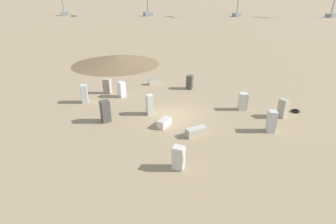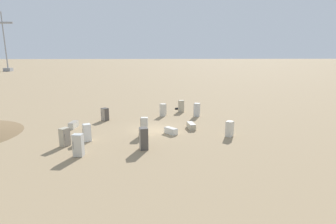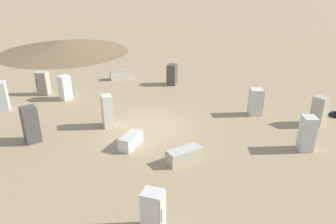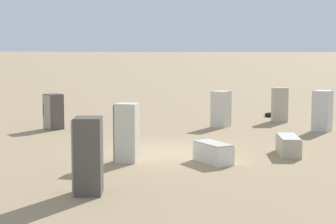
{
  "view_description": "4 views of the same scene",
  "coord_description": "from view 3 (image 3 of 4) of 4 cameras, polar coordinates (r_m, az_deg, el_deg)",
  "views": [
    {
      "loc": [
        -19.66,
        8.53,
        10.06
      ],
      "look_at": [
        -0.96,
        1.08,
        0.91
      ],
      "focal_mm": 28.0,
      "sensor_mm": 36.0,
      "label": 1
    },
    {
      "loc": [
        0.35,
        27.33,
        7.92
      ],
      "look_at": [
        -1.38,
        0.31,
        1.99
      ],
      "focal_mm": 28.0,
      "sensor_mm": 36.0,
      "label": 2
    },
    {
      "loc": [
        -15.22,
        6.17,
        8.1
      ],
      "look_at": [
        -0.15,
        -1.07,
        0.77
      ],
      "focal_mm": 35.0,
      "sensor_mm": 36.0,
      "label": 3
    },
    {
      "loc": [
        -3.24,
        18.91,
        3.57
      ],
      "look_at": [
        0.27,
        -0.68,
        1.29
      ],
      "focal_mm": 60.0,
      "sensor_mm": 36.0,
      "label": 4
    }
  ],
  "objects": [
    {
      "name": "discarded_fridge_3",
      "position": [
        26.52,
        -8.33,
        6.41
      ],
      "size": [
        0.75,
        1.62,
        0.69
      ],
      "rotation": [
        0.0,
        0.0,
        3.04
      ],
      "color": "beige",
      "rests_on": "ground_plane"
    },
    {
      "name": "discarded_fridge_2",
      "position": [
        23.0,
        -17.53,
        4.07
      ],
      "size": [
        0.88,
        0.85,
        1.63
      ],
      "rotation": [
        0.0,
        0.0,
        5.14
      ],
      "color": "white",
      "rests_on": "ground_plane"
    },
    {
      "name": "discarded_fridge_10",
      "position": [
        24.89,
        0.7,
        6.55
      ],
      "size": [
        1.01,
        1.0,
        1.55
      ],
      "rotation": [
        0.0,
        0.0,
        5.52
      ],
      "color": "#4C4742",
      "rests_on": "ground_plane"
    },
    {
      "name": "ground_plane",
      "position": [
        18.32,
        -3.23,
        -2.62
      ],
      "size": [
        1000.0,
        1000.0,
        0.0
      ],
      "primitive_type": "plane",
      "color": "#9E8460"
    },
    {
      "name": "discarded_fridge_11",
      "position": [
        11.27,
        -2.6,
        -16.91
      ],
      "size": [
        0.91,
        0.91,
        1.55
      ],
      "rotation": [
        0.0,
        0.0,
        2.37
      ],
      "color": "beige",
      "rests_on": "ground_plane"
    },
    {
      "name": "discarded_fridge_1",
      "position": [
        17.79,
        -22.83,
        -2.02
      ],
      "size": [
        0.81,
        0.84,
        1.9
      ],
      "rotation": [
        0.0,
        0.0,
        4.91
      ],
      "color": "#4C4742",
      "rests_on": "ground_plane"
    },
    {
      "name": "discarded_fridge_12",
      "position": [
        22.62,
        -26.95,
        2.48
      ],
      "size": [
        0.83,
        0.72,
        1.82
      ],
      "rotation": [
        0.0,
        0.0,
        6.14
      ],
      "color": "silver",
      "rests_on": "ground_plane"
    },
    {
      "name": "discarded_fridge_4",
      "position": [
        15.05,
        2.83,
        -7.5
      ],
      "size": [
        0.82,
        1.74,
        0.64
      ],
      "rotation": [
        0.0,
        0.0,
        0.12
      ],
      "color": "#B2A88E",
      "rests_on": "ground_plane"
    },
    {
      "name": "discarded_fridge_7",
      "position": [
        24.45,
        -20.96,
        4.72
      ],
      "size": [
        0.93,
        0.97,
        1.62
      ],
      "rotation": [
        0.0,
        0.0,
        1.01
      ],
      "color": "#B2A88E",
      "rests_on": "ground_plane"
    },
    {
      "name": "discarded_fridge_5",
      "position": [
        16.33,
        -6.52,
        -4.97
      ],
      "size": [
        1.38,
        1.49,
        0.63
      ],
      "rotation": [
        0.0,
        0.0,
        0.69
      ],
      "color": "silver",
      "rests_on": "ground_plane"
    },
    {
      "name": "discarded_fridge_6",
      "position": [
        20.23,
        15.02,
        1.71
      ],
      "size": [
        0.92,
        0.93,
        1.63
      ],
      "rotation": [
        0.0,
        0.0,
        2.77
      ],
      "color": "beige",
      "rests_on": "ground_plane"
    },
    {
      "name": "scrap_tire",
      "position": [
        22.03,
        27.2,
        -0.4
      ],
      "size": [
        0.76,
        0.76,
        0.19
      ],
      "color": "black",
      "rests_on": "ground_plane"
    },
    {
      "name": "discarded_fridge_9",
      "position": [
        17.04,
        23.04,
        -3.45
      ],
      "size": [
        0.92,
        0.87,
        1.75
      ],
      "rotation": [
        0.0,
        0.0,
        4.25
      ],
      "color": "silver",
      "rests_on": "ground_plane"
    },
    {
      "name": "dirt_mound",
      "position": [
        36.89,
        -17.72,
        10.89
      ],
      "size": [
        13.41,
        13.41,
        1.27
      ],
      "color": "brown",
      "rests_on": "ground_plane"
    },
    {
      "name": "discarded_fridge_8",
      "position": [
        18.31,
        -10.52,
        0.17
      ],
      "size": [
        0.73,
        0.59,
        1.85
      ],
      "rotation": [
        0.0,
        0.0,
        4.66
      ],
      "color": "beige",
      "rests_on": "ground_plane"
    },
    {
      "name": "discarded_fridge_0",
      "position": [
        20.11,
        24.86,
        0.17
      ],
      "size": [
        0.81,
        0.73,
        1.67
      ],
      "rotation": [
        0.0,
        0.0,
        3.31
      ],
      "color": "#B2A88E",
      "rests_on": "ground_plane"
    }
  ]
}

